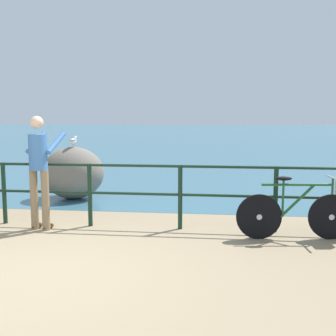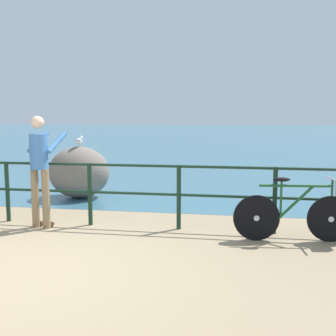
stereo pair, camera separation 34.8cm
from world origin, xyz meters
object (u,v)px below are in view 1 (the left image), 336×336
object	(u,v)px
bicycle	(306,208)
seagull	(73,141)
person_at_railing	(39,167)
breakwater_boulder_main	(73,173)

from	to	relation	value
bicycle	seagull	world-z (taller)	seagull
seagull	person_at_railing	bearing A→B (deg)	-171.03
bicycle	seagull	bearing A→B (deg)	144.41
bicycle	breakwater_boulder_main	bearing A→B (deg)	144.10
bicycle	person_at_railing	distance (m)	4.06
bicycle	person_at_railing	size ratio (longest dim) A/B	0.95
bicycle	breakwater_boulder_main	world-z (taller)	breakwater_boulder_main
person_at_railing	seagull	distance (m)	2.41
breakwater_boulder_main	seagull	bearing A→B (deg)	-51.68
breakwater_boulder_main	person_at_railing	bearing A→B (deg)	-81.92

